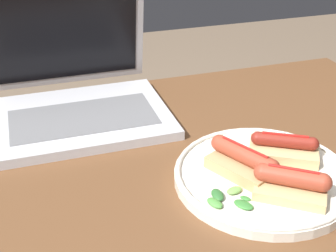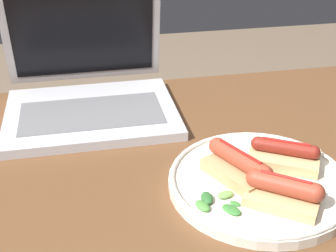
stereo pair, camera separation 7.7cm
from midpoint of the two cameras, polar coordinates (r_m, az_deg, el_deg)
The scene contains 7 objects.
desk at distance 0.83m, azimuth -8.46°, elevation -8.89°, with size 1.26×0.64×0.75m.
laptop at distance 0.95m, azimuth -13.32°, elevation 4.01°, with size 0.33×0.30×0.26m.
plate at distance 0.74m, azimuth 8.60°, elevation -6.06°, with size 0.28×0.28×0.02m.
sausage_toast_left at distance 0.72m, azimuth 6.22°, elevation -4.41°, with size 0.10×0.12×0.05m.
sausage_toast_middle at distance 0.69m, azimuth 11.75°, elevation -6.95°, with size 0.12×0.12×0.04m.
sausage_toast_right at distance 0.78m, azimuth 11.20°, elevation -2.72°, with size 0.13×0.11×0.04m.
salad_pile at distance 0.67m, azimuth 3.90°, elevation -8.92°, with size 0.07×0.06×0.01m.
Camera 1 is at (-0.12, -0.65, 1.18)m, focal length 50.00 mm.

